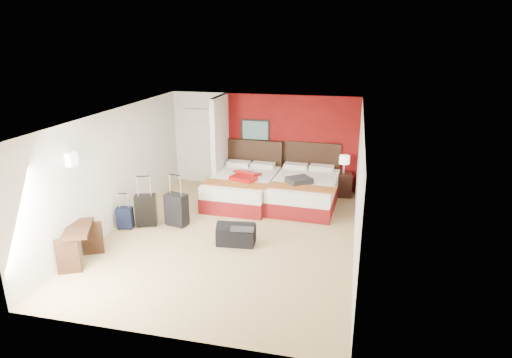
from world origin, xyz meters
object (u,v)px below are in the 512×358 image
(suitcase_navy, at_px, (125,219))
(duffel_bag, at_px, (236,235))
(bed_right, at_px, (304,192))
(suitcase_black, at_px, (146,211))
(bed_left, at_px, (243,189))
(table_lamp, at_px, (344,165))
(desk, at_px, (80,245))
(red_suitcase_open, at_px, (246,176))
(suitcase_charcoal, at_px, (177,211))
(nightstand, at_px, (343,184))

(suitcase_navy, height_order, duffel_bag, suitcase_navy)
(bed_right, height_order, suitcase_black, suitcase_black)
(bed_left, distance_m, table_lamp, 2.64)
(bed_right, distance_m, desk, 5.20)
(suitcase_navy, bearing_deg, red_suitcase_open, 34.77)
(bed_left, distance_m, desk, 4.21)
(suitcase_charcoal, bearing_deg, nightstand, 51.33)
(red_suitcase_open, distance_m, desk, 4.19)
(red_suitcase_open, xyz_separation_m, suitcase_black, (-1.76, -1.80, -0.36))
(bed_right, relative_size, red_suitcase_open, 2.67)
(bed_right, bearing_deg, duffel_bag, -110.33)
(bed_left, xyz_separation_m, suitcase_black, (-1.66, -1.90, 0.01))
(red_suitcase_open, height_order, suitcase_charcoal, red_suitcase_open)
(nightstand, height_order, suitcase_charcoal, suitcase_charcoal)
(bed_left, height_order, duffel_bag, bed_left)
(bed_left, distance_m, red_suitcase_open, 0.40)
(nightstand, xyz_separation_m, table_lamp, (0.00, 0.00, 0.53))
(bed_left, relative_size, duffel_bag, 2.89)
(duffel_bag, bearing_deg, bed_right, 61.85)
(duffel_bag, bearing_deg, table_lamp, 54.57)
(suitcase_black, height_order, duffel_bag, suitcase_black)
(suitcase_charcoal, bearing_deg, bed_left, 72.83)
(duffel_bag, relative_size, desk, 0.87)
(desk, bearing_deg, suitcase_black, 52.65)
(red_suitcase_open, xyz_separation_m, nightstand, (2.31, 1.04, -0.40))
(table_lamp, relative_size, suitcase_black, 0.70)
(duffel_bag, distance_m, desk, 2.87)
(suitcase_charcoal, bearing_deg, table_lamp, 51.33)
(red_suitcase_open, relative_size, suitcase_navy, 1.79)
(suitcase_navy, bearing_deg, suitcase_charcoal, 13.40)
(table_lamp, distance_m, suitcase_black, 4.99)
(suitcase_charcoal, bearing_deg, suitcase_navy, -144.01)
(suitcase_navy, bearing_deg, suitcase_black, 25.87)
(suitcase_black, bearing_deg, red_suitcase_open, 24.86)
(red_suitcase_open, relative_size, desk, 0.94)
(suitcase_charcoal, xyz_separation_m, suitcase_navy, (-1.00, -0.42, -0.12))
(bed_left, relative_size, table_lamp, 4.64)
(bed_right, distance_m, suitcase_black, 3.76)
(bed_left, xyz_separation_m, table_lamp, (2.41, 0.94, 0.51))
(bed_left, bearing_deg, nightstand, 23.87)
(suitcase_navy, height_order, desk, desk)
(bed_left, xyz_separation_m, bed_right, (1.52, 0.10, 0.00))
(bed_left, height_order, table_lamp, table_lamp)
(nightstand, xyz_separation_m, suitcase_navy, (-4.44, -3.10, -0.07))
(bed_left, bearing_deg, table_lamp, 23.87)
(nightstand, height_order, duffel_bag, nightstand)
(red_suitcase_open, height_order, duffel_bag, red_suitcase_open)
(bed_left, distance_m, duffel_bag, 2.36)
(bed_right, height_order, red_suitcase_open, red_suitcase_open)
(suitcase_black, bearing_deg, suitcase_charcoal, -6.47)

